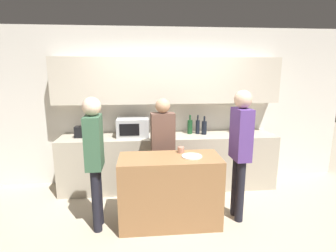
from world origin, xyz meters
TOP-DOWN VIEW (x-y plane):
  - ground_plane at (0.00, 0.00)m, footprint 14.00×14.00m
  - back_wall at (0.00, 1.66)m, footprint 6.40×0.40m
  - back_counter at (0.00, 1.39)m, footprint 3.60×0.62m
  - kitchen_island at (-0.10, 0.29)m, footprint 1.30×0.57m
  - microwave at (-0.60, 1.41)m, footprint 0.52×0.39m
  - toaster at (-1.40, 1.41)m, footprint 0.26×0.16m
  - potted_plant at (1.23, 1.41)m, footprint 0.14×0.14m
  - bottle_0 at (0.37, 1.48)m, footprint 0.09×0.09m
  - bottle_1 at (0.50, 1.47)m, footprint 0.07×0.07m
  - bottle_2 at (0.61, 1.41)m, footprint 0.09×0.09m
  - plate_on_island at (0.18, 0.27)m, footprint 0.26×0.26m
  - cup_0 at (0.07, 0.46)m, footprint 0.09×0.09m
  - person_left at (0.83, 0.32)m, footprint 0.23×0.35m
  - person_center at (-1.02, 0.27)m, footprint 0.22×0.34m
  - person_right at (-0.14, 0.84)m, footprint 0.36×0.22m

SIDE VIEW (x-z plane):
  - ground_plane at x=0.00m, z-range 0.00..0.00m
  - kitchen_island at x=-0.10m, z-range 0.00..0.92m
  - back_counter at x=0.00m, z-range 0.00..0.92m
  - plate_on_island at x=0.18m, z-range 0.92..0.93m
  - person_right at x=-0.14m, z-range 0.15..1.75m
  - cup_0 at x=0.07m, z-range 0.92..1.00m
  - person_center at x=-1.02m, z-range 0.16..1.85m
  - toaster at x=-1.40m, z-range 0.92..1.10m
  - bottle_2 at x=0.61m, z-range 0.88..1.20m
  - bottle_1 at x=0.50m, z-range 0.88..1.21m
  - bottle_0 at x=0.37m, z-range 0.88..1.21m
  - person_left at x=0.83m, z-range 0.18..1.93m
  - microwave at x=-0.60m, z-range 0.92..1.22m
  - potted_plant at x=1.23m, z-range 0.92..1.32m
  - back_wall at x=0.00m, z-range 0.19..2.89m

